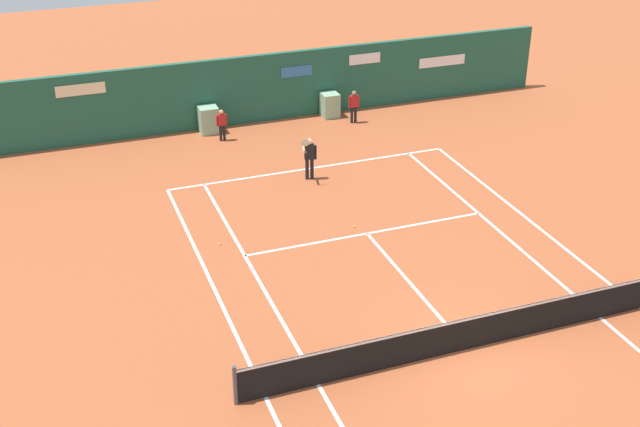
# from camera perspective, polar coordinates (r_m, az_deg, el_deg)

# --- Properties ---
(ground_plane) EXTENTS (80.00, 80.00, 0.01)m
(ground_plane) POSITION_cam_1_polar(r_m,az_deg,el_deg) (21.87, 9.32, -8.29)
(ground_plane) COLOR #A8512D
(tennis_net) EXTENTS (12.10, 0.10, 1.07)m
(tennis_net) POSITION_cam_1_polar(r_m,az_deg,el_deg) (21.18, 10.17, -8.02)
(tennis_net) COLOR #4C4C51
(tennis_net) RESTS_ON ground_plane
(sponsor_back_wall) EXTENTS (25.00, 1.02, 2.83)m
(sponsor_back_wall) POSITION_cam_1_polar(r_m,az_deg,el_deg) (34.81, -3.63, 8.52)
(sponsor_back_wall) COLOR #1E5642
(sponsor_back_wall) RESTS_ON ground_plane
(player_on_baseline) EXTENTS (0.73, 0.65, 1.80)m
(player_on_baseline) POSITION_cam_1_polar(r_m,az_deg,el_deg) (29.43, -0.74, 4.01)
(player_on_baseline) COLOR black
(player_on_baseline) RESTS_ON ground_plane
(ball_kid_right_post) EXTENTS (0.46, 0.19, 1.39)m
(ball_kid_right_post) POSITION_cam_1_polar(r_m,az_deg,el_deg) (34.67, 2.34, 7.47)
(ball_kid_right_post) COLOR black
(ball_kid_right_post) RESTS_ON ground_plane
(ball_kid_left_post) EXTENTS (0.43, 0.18, 1.29)m
(ball_kid_left_post) POSITION_cam_1_polar(r_m,az_deg,el_deg) (33.06, -6.75, 6.18)
(ball_kid_left_post) COLOR black
(ball_kid_left_post) RESTS_ON ground_plane
(tennis_ball_mid_court) EXTENTS (0.07, 0.07, 0.07)m
(tennis_ball_mid_court) POSITION_cam_1_polar(r_m,az_deg,el_deg) (26.56, 2.35, -0.91)
(tennis_ball_mid_court) COLOR #CCE033
(tennis_ball_mid_court) RESTS_ON ground_plane
(tennis_ball_near_service_line) EXTENTS (0.07, 0.07, 0.07)m
(tennis_ball_near_service_line) POSITION_cam_1_polar(r_m,az_deg,el_deg) (25.74, -6.88, -2.09)
(tennis_ball_near_service_line) COLOR #CCE033
(tennis_ball_near_service_line) RESTS_ON ground_plane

